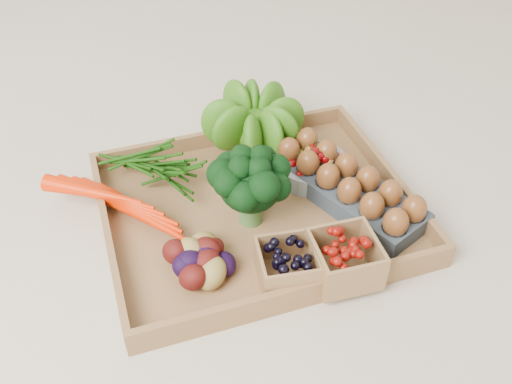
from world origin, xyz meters
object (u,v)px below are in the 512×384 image
object	(u,v)px
broccoli	(251,197)
egg_carton	(346,191)
cherry_bowl	(313,168)
tray	(256,213)

from	to	relation	value
broccoli	egg_carton	xyz separation A→B (m)	(0.19, -0.00, -0.04)
broccoli	egg_carton	world-z (taller)	broccoli
broccoli	cherry_bowl	size ratio (longest dim) A/B	1.03
cherry_bowl	broccoli	bearing A→B (deg)	-152.53
broccoli	egg_carton	bearing A→B (deg)	-0.65
cherry_bowl	tray	bearing A→B (deg)	-156.73
tray	egg_carton	bearing A→B (deg)	-7.85
cherry_bowl	egg_carton	size ratio (longest dim) A/B	0.44
tray	egg_carton	distance (m)	0.17
cherry_bowl	egg_carton	bearing A→B (deg)	-68.45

